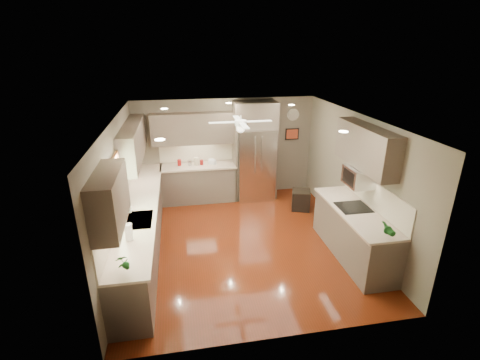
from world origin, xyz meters
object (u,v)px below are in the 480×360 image
object	(u,v)px
canister_d	(202,162)
paper_towel	(129,232)
canister_b	(190,163)
canister_a	(179,162)
potted_plant_right	(387,229)
stool	(301,200)
microwave	(359,177)
potted_plant_left	(122,262)
refrigerator	(255,153)
soap_bottle	(129,209)
bowl	(212,163)
canister_c	(196,162)

from	to	relation	value
canister_d	paper_towel	distance (m)	3.63
canister_b	canister_a	bearing A→B (deg)	167.10
potted_plant_right	stool	distance (m)	3.16
microwave	potted_plant_left	bearing A→B (deg)	-160.37
canister_b	refrigerator	size ratio (longest dim) A/B	0.06
canister_a	stool	distance (m)	3.09
canister_d	paper_towel	world-z (taller)	paper_towel
canister_b	potted_plant_right	distance (m)	4.87
canister_a	soap_bottle	xyz separation A→B (m)	(-0.90, -2.47, 0.01)
potted_plant_right	canister_d	bearing A→B (deg)	122.36
soap_bottle	microwave	bearing A→B (deg)	-4.46
potted_plant_left	microwave	world-z (taller)	microwave
canister_d	bowl	distance (m)	0.27
canister_c	potted_plant_left	size ratio (longest dim) A/B	0.64
potted_plant_left	canister_d	bearing A→B (deg)	72.41
microwave	paper_towel	bearing A→B (deg)	-171.36
stool	refrigerator	bearing A→B (deg)	136.18
canister_b	soap_bottle	distance (m)	2.68
stool	bowl	bearing A→B (deg)	154.46
soap_bottle	potted_plant_left	xyz separation A→B (m)	(0.11, -1.74, 0.07)
canister_d	potted_plant_right	bearing A→B (deg)	-57.64
canister_d	stool	size ratio (longest dim) A/B	0.24
canister_c	stool	xyz separation A→B (m)	(2.41, -0.96, -0.79)
canister_b	canister_d	bearing A→B (deg)	5.99
paper_towel	canister_a	bearing A→B (deg)	76.77
canister_a	canister_d	xyz separation A→B (m)	(0.54, -0.03, -0.02)
canister_a	potted_plant_right	xyz separation A→B (m)	(3.07, -4.02, 0.07)
refrigerator	potted_plant_right	bearing A→B (deg)	-73.08
bowl	stool	distance (m)	2.35
soap_bottle	canister_d	bearing A→B (deg)	59.47
potted_plant_left	canister_c	bearing A→B (deg)	74.02
canister_a	canister_d	world-z (taller)	canister_a
bowl	refrigerator	world-z (taller)	refrigerator
potted_plant_left	stool	xyz separation A→B (m)	(3.61, 3.22, -0.85)
refrigerator	canister_c	bearing A→B (deg)	177.86
soap_bottle	stool	bearing A→B (deg)	21.71
canister_c	canister_a	bearing A→B (deg)	175.78
canister_b	paper_towel	size ratio (longest dim) A/B	0.54
bowl	stool	bearing A→B (deg)	-25.54
soap_bottle	stool	world-z (taller)	soap_bottle
canister_a	bowl	size ratio (longest dim) A/B	0.65
potted_plant_right	microwave	bearing A→B (deg)	84.08
soap_bottle	paper_towel	xyz separation A→B (m)	(0.10, -0.93, 0.05)
canister_a	microwave	xyz separation A→B (m)	(3.20, -2.79, 0.46)
canister_b	microwave	bearing A→B (deg)	-42.83
refrigerator	canister_d	bearing A→B (deg)	177.51
canister_c	potted_plant_left	world-z (taller)	potted_plant_left
canister_a	refrigerator	xyz separation A→B (m)	(1.88, -0.09, 0.17)
canister_c	paper_towel	size ratio (longest dim) A/B	0.68
refrigerator	canister_b	bearing A→B (deg)	179.03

